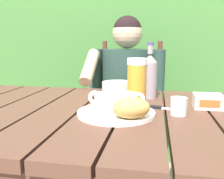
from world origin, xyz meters
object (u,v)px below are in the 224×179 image
table_knife (161,108)px  soup_bowl (116,102)px  person_eating (125,93)px  bread_roll (131,108)px  beer_glass (137,79)px  butter_tub (208,101)px  serving_plate (116,113)px  beer_bottle (150,75)px  water_glass_small (179,106)px  diner_bowl (118,88)px  chair_near_diner (129,115)px

table_knife → soup_bowl: bearing=-146.7°
person_eating → table_knife: (0.21, -0.61, 0.07)m
table_knife → bread_roll: bearing=-119.1°
beer_glass → butter_tub: size_ratio=1.73×
serving_plate → beer_bottle: 0.32m
serving_plate → water_glass_small: bearing=8.5°
beer_glass → table_knife: bearing=-54.5°
diner_bowl → soup_bowl: bearing=-82.0°
serving_plate → table_knife: serving_plate is taller
person_eating → beer_glass: person_eating is taller
water_glass_small → butter_tub: bearing=44.0°
butter_tub → chair_near_diner: bearing=116.7°
person_eating → butter_tub: bearing=-55.4°
chair_near_diner → soup_bowl: (0.05, -0.92, 0.32)m
serving_plate → person_eating: bearing=94.4°
bread_roll → beer_glass: size_ratio=0.77×
serving_plate → beer_bottle: beer_bottle is taller
butter_tub → diner_bowl: (-0.39, 0.22, 0.00)m
bread_roll → table_knife: 0.20m
serving_plate → table_knife: size_ratio=1.83×
table_knife → butter_tub: bearing=13.8°
chair_near_diner → soup_bowl: size_ratio=5.06×
table_knife → beer_glass: bearing=125.5°
person_eating → beer_bottle: person_eating is taller
person_eating → chair_near_diner: bearing=89.2°
butter_tub → water_glass_small: bearing=-136.0°
serving_plate → table_knife: (0.16, 0.10, -0.00)m
chair_near_diner → beer_glass: 0.77m
beer_bottle → soup_bowl: bearing=-110.7°
person_eating → table_knife: person_eating is taller
water_glass_small → diner_bowl: bearing=128.7°
serving_plate → bread_roll: bearing=-49.4°
beer_glass → beer_bottle: size_ratio=0.73×
chair_near_diner → bread_roll: bearing=-83.5°
beer_glass → chair_near_diner: bearing=98.8°
serving_plate → soup_bowl: 0.04m
bread_roll → butter_tub: bearing=38.4°
chair_near_diner → serving_plate: 0.96m
person_eating → table_knife: 0.65m
water_glass_small → table_knife: size_ratio=0.42×
chair_near_diner → beer_bottle: (0.16, -0.64, 0.38)m
serving_plate → water_glass_small: size_ratio=4.40×
beer_bottle → butter_tub: size_ratio=2.36×
soup_bowl → chair_near_diner: bearing=93.2°
diner_bowl → water_glass_small: bearing=-51.3°
water_glass_small → diner_bowl: size_ratio=0.40×
diner_bowl → beer_glass: bearing=-48.1°
chair_near_diner → person_eating: size_ratio=0.87×
chair_near_diner → bread_roll: size_ratio=7.28×
water_glass_small → person_eating: bearing=111.7°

